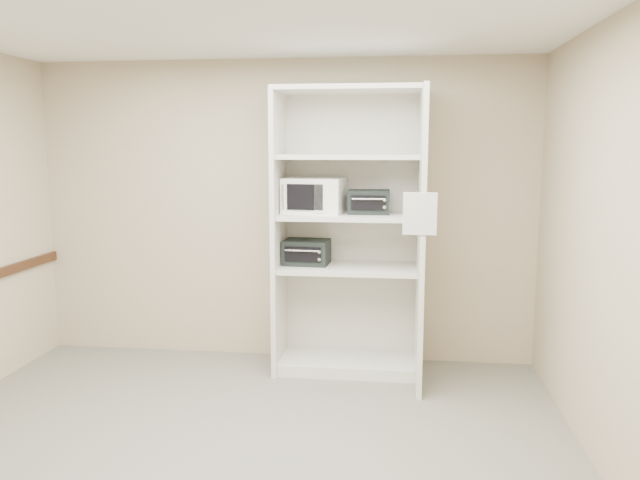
# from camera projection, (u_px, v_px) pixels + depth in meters

# --- Properties ---
(floor) EXTENTS (4.50, 4.00, 0.01)m
(floor) POSITION_uv_depth(u_px,v_px,m) (227.00, 460.00, 3.89)
(floor) COLOR slate
(floor) RESTS_ON ground
(ceiling) EXTENTS (4.50, 4.00, 0.01)m
(ceiling) POSITION_uv_depth(u_px,v_px,m) (216.00, 9.00, 3.48)
(ceiling) COLOR white
(wall_back) EXTENTS (4.50, 0.02, 2.70)m
(wall_back) POSITION_uv_depth(u_px,v_px,m) (283.00, 211.00, 5.65)
(wall_back) COLOR tan
(wall_back) RESTS_ON ground
(wall_front) EXTENTS (4.50, 0.02, 2.70)m
(wall_front) POSITION_uv_depth(u_px,v_px,m) (23.00, 362.00, 1.73)
(wall_front) COLOR tan
(wall_front) RESTS_ON ground
(wall_right) EXTENTS (0.02, 4.00, 2.70)m
(wall_right) POSITION_uv_depth(u_px,v_px,m) (621.00, 255.00, 3.42)
(wall_right) COLOR tan
(wall_right) RESTS_ON ground
(shelving_unit) EXTENTS (1.24, 0.92, 2.42)m
(shelving_unit) POSITION_uv_depth(u_px,v_px,m) (354.00, 242.00, 5.31)
(shelving_unit) COLOR silver
(shelving_unit) RESTS_ON floor
(microwave) EXTENTS (0.54, 0.43, 0.30)m
(microwave) POSITION_uv_depth(u_px,v_px,m) (314.00, 195.00, 5.33)
(microwave) COLOR white
(microwave) RESTS_ON shelving_unit
(toaster_oven_upper) EXTENTS (0.35, 0.27, 0.20)m
(toaster_oven_upper) POSITION_uv_depth(u_px,v_px,m) (369.00, 202.00, 5.27)
(toaster_oven_upper) COLOR black
(toaster_oven_upper) RESTS_ON shelving_unit
(toaster_oven_lower) EXTENTS (0.40, 0.32, 0.21)m
(toaster_oven_lower) POSITION_uv_depth(u_px,v_px,m) (307.00, 252.00, 5.41)
(toaster_oven_lower) COLOR black
(toaster_oven_lower) RESTS_ON shelving_unit
(paper_sign) EXTENTS (0.24, 0.02, 0.31)m
(paper_sign) POSITION_uv_depth(u_px,v_px,m) (420.00, 214.00, 4.58)
(paper_sign) COLOR white
(paper_sign) RESTS_ON shelving_unit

